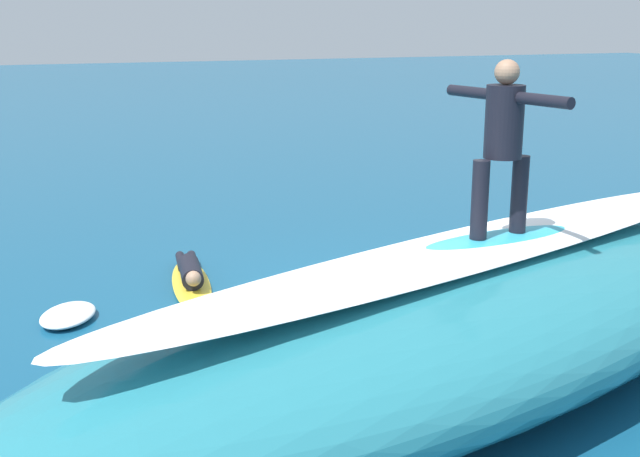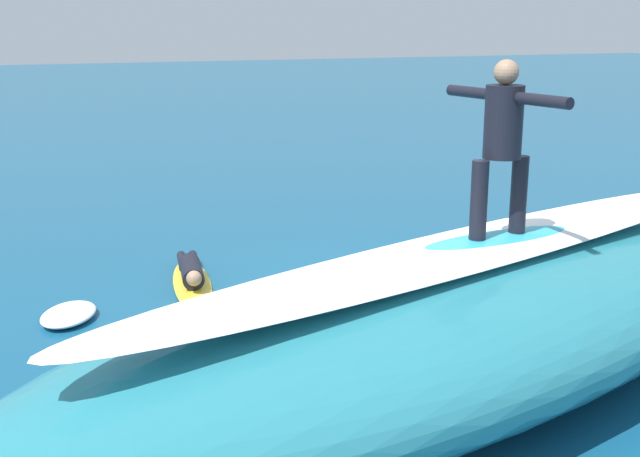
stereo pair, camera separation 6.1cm
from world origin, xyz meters
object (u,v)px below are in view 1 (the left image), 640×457
object	(u,v)px
surfboard_riding	(497,240)
surfer_riding	(503,135)
surfer_paddling	(190,270)
surfboard_paddling	(191,284)

from	to	relation	value
surfboard_riding	surfer_riding	size ratio (longest dim) A/B	1.26
surfer_paddling	surfer_riding	bearing A→B (deg)	37.82
surfer_riding	surfer_paddling	bearing A→B (deg)	-69.60
surfer_riding	surfboard_paddling	bearing A→B (deg)	-68.59
surfboard_riding	surfboard_paddling	xyz separation A→B (m)	(2.11, -3.79, -1.34)
surfer_riding	surfboard_paddling	size ratio (longest dim) A/B	0.74
surfboard_riding	surfboard_paddling	bearing A→B (deg)	-68.59
surfboard_paddling	surfer_paddling	distance (m)	0.21
surfboard_riding	surfer_paddling	distance (m)	4.60
surfboard_paddling	surfer_paddling	bearing A→B (deg)	-180.00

